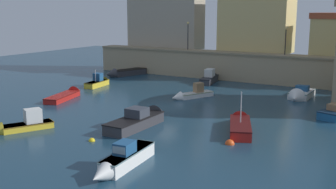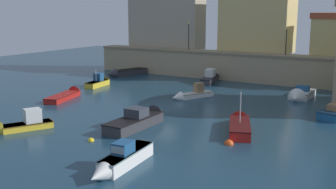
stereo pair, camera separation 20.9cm
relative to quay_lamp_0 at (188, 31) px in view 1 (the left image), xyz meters
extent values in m
plane|color=#19384C|center=(6.98, -17.99, -6.06)|extent=(100.57, 100.57, 0.00)
cube|color=tan|center=(6.98, 0.00, -4.38)|extent=(41.50, 2.45, 3.36)
cube|color=gray|center=(6.98, 0.00, -2.59)|extent=(41.50, 2.75, 0.24)
cube|color=tan|center=(-5.32, 2.97, 1.71)|extent=(11.21, 3.49, 8.83)
cube|color=#D8BC75|center=(8.23, 3.81, 1.10)|extent=(9.12, 5.16, 7.61)
cylinder|color=black|center=(0.00, 0.00, -0.74)|extent=(0.12, 0.12, 3.44)
sphere|color=#F9D172|center=(0.00, 0.00, 1.13)|extent=(0.32, 0.32, 0.32)
cylinder|color=black|center=(13.21, 0.00, -0.97)|extent=(0.12, 0.12, 2.99)
sphere|color=#F9D172|center=(13.21, 0.00, 0.67)|extent=(0.32, 0.32, 0.32)
cube|color=white|center=(17.01, -6.87, -5.73)|extent=(1.98, 3.87, 0.67)
cone|color=white|center=(16.96, -9.27, -5.73)|extent=(1.81, 1.11, 1.79)
cube|color=slate|center=(17.01, -6.87, -5.43)|extent=(2.01, 3.94, 0.08)
cube|color=navy|center=(17.02, -6.79, -5.11)|extent=(1.29, 0.90, 0.56)
cube|color=red|center=(16.12, -22.28, -5.68)|extent=(3.16, 5.04, 0.77)
cone|color=red|center=(14.99, -19.45, -5.68)|extent=(1.80, 1.78, 1.39)
cube|color=#450E0F|center=(16.12, -22.28, -5.34)|extent=(3.23, 5.15, 0.08)
cylinder|color=#B2B2B7|center=(16.08, -22.18, -4.15)|extent=(0.08, 0.08, 2.29)
cube|color=gold|center=(1.90, -29.65, -5.82)|extent=(2.83, 3.86, 0.49)
cube|color=brown|center=(1.90, -29.65, -5.62)|extent=(2.89, 3.94, 0.08)
cube|color=silver|center=(2.11, -29.25, -5.05)|extent=(1.40, 1.51, 1.06)
cube|color=white|center=(7.48, -12.43, -5.81)|extent=(2.70, 3.99, 0.50)
cone|color=white|center=(6.44, -14.63, -5.81)|extent=(1.45, 1.45, 1.08)
cube|color=gray|center=(7.48, -12.43, -5.60)|extent=(2.75, 4.07, 0.08)
cube|color=olive|center=(7.64, -12.09, -5.06)|extent=(1.02, 1.13, 0.99)
cube|color=#333338|center=(-7.34, -3.48, -5.65)|extent=(3.07, 5.11, 0.82)
cone|color=#333338|center=(-8.35, -6.38, -5.65)|extent=(1.85, 1.77, 1.49)
cube|color=black|center=(-7.34, -3.48, -5.29)|extent=(3.13, 5.21, 0.08)
cube|color=#333338|center=(8.71, -25.22, -5.64)|extent=(1.78, 5.70, 0.84)
cone|color=#333338|center=(8.73, -21.72, -5.64)|extent=(1.67, 1.41, 1.66)
cube|color=black|center=(8.71, -25.22, -5.26)|extent=(1.82, 5.81, 0.08)
cube|color=#333842|center=(8.71, -24.90, -4.88)|extent=(1.45, 1.39, 0.69)
cube|color=#99B7C6|center=(8.72, -24.21, -4.84)|extent=(1.29, 0.07, 0.42)
cube|color=gold|center=(-5.39, -12.81, -5.74)|extent=(1.64, 3.82, 0.65)
cone|color=gold|center=(-5.69, -10.51, -5.74)|extent=(1.23, 1.17, 1.10)
cube|color=brown|center=(-5.39, -12.81, -5.45)|extent=(1.67, 3.90, 0.08)
cube|color=navy|center=(-5.43, -12.51, -4.95)|extent=(1.05, 0.96, 0.92)
cube|color=#99B7C6|center=(-5.48, -12.09, -4.91)|extent=(0.86, 0.17, 0.55)
cylinder|color=#B2B2B7|center=(-5.35, -13.06, -4.72)|extent=(0.08, 0.08, 1.39)
cube|color=red|center=(-3.56, -20.35, -5.79)|extent=(2.70, 5.16, 0.54)
cone|color=red|center=(-4.40, -17.34, -5.79)|extent=(1.68, 1.70, 1.36)
cube|color=#65110C|center=(-3.56, -20.35, -5.56)|extent=(2.75, 5.26, 0.08)
cube|color=#333338|center=(5.01, -3.80, -5.68)|extent=(2.12, 4.82, 0.77)
cone|color=#333338|center=(4.46, -0.91, -5.68)|extent=(1.43, 1.51, 1.21)
cube|color=black|center=(5.01, -3.80, -5.33)|extent=(2.16, 4.92, 0.08)
cube|color=silver|center=(4.96, -3.54, -4.82)|extent=(1.29, 1.80, 0.95)
cube|color=#195689|center=(21.50, -14.14, -5.71)|extent=(2.60, 3.70, 0.70)
cube|color=#0E233A|center=(21.50, -14.14, -5.40)|extent=(2.66, 3.77, 0.08)
cube|color=olive|center=(21.46, -14.28, -5.11)|extent=(1.37, 1.32, 0.51)
cube|color=white|center=(12.85, -31.86, -5.65)|extent=(1.55, 4.66, 0.83)
cone|color=white|center=(13.12, -34.73, -5.65)|extent=(1.19, 1.37, 1.07)
cube|color=slate|center=(12.85, -31.86, -5.27)|extent=(1.58, 4.75, 0.08)
cube|color=navy|center=(12.88, -32.22, -4.89)|extent=(1.02, 1.32, 0.70)
cube|color=#99B7C6|center=(12.94, -32.83, -4.85)|extent=(0.82, 0.14, 0.42)
sphere|color=yellow|center=(7.35, -19.82, -6.06)|extent=(0.45, 0.45, 0.45)
sphere|color=yellow|center=(7.99, -29.40, -6.06)|extent=(0.45, 0.45, 0.45)
sphere|color=#EA4C19|center=(16.49, -25.19, -6.06)|extent=(0.65, 0.65, 0.65)
camera|label=1|loc=(26.61, -50.71, 2.84)|focal=44.88mm
camera|label=2|loc=(26.79, -50.61, 2.84)|focal=44.88mm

